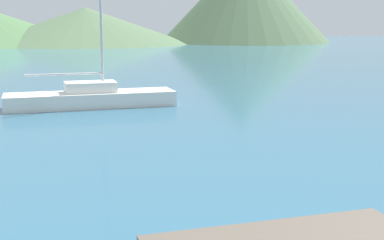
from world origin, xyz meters
The scene contains 2 objects.
sailboat_inner centered at (-2.01, 24.94, 0.50)m, with size 8.11×2.34×10.62m.
hill_east centered at (8.65, 96.53, 3.20)m, with size 37.22×37.22×6.41m.
Camera 1 is at (-6.01, -0.70, 4.12)m, focal length 50.00 mm.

